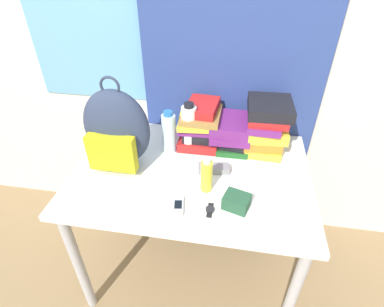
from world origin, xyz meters
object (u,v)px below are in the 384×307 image
Objects in this scene: book_stack_left at (201,125)px; water_bottle at (169,133)px; cell_phone at (178,206)px; wristwatch at (210,210)px; sports_bottle at (189,128)px; book_stack_center at (231,132)px; sunscreen_bottle at (207,175)px; camera_pouch at (237,202)px; backpack at (116,130)px; book_stack_right at (265,126)px; sunglasses_case at (214,169)px.

book_stack_left is 0.19m from water_bottle.
cell_phone is 0.14m from wristwatch.
water_bottle is 0.86× the size of sports_bottle.
water_bottle reaches higher than book_stack_center.
cell_phone is (0.03, -0.44, -0.12)m from sports_bottle.
sunscreen_bottle is 0.17m from camera_pouch.
book_stack_left and water_bottle have the same top height.
book_stack_left is 0.10m from sports_bottle.
book_stack_center is at bearing 25.27° from backpack.
camera_pouch is (0.59, -0.22, -0.16)m from backpack.
wristwatch is at bearing 1.45° from cell_phone.
book_stack_right is 3.49× the size of wristwatch.
book_stack_center is at bearing 18.84° from water_bottle.
book_stack_left reaches higher than sunglasses_case.
backpack is 0.60m from book_stack_center.
sunglasses_case is (-0.06, -0.25, -0.07)m from book_stack_center.
backpack is 3.63× the size of camera_pouch.
backpack is 1.66× the size of book_stack_center.
cell_phone is (-0.19, -0.51, -0.08)m from book_stack_center.
cell_phone is (-0.36, -0.52, -0.13)m from book_stack_right.
sunscreen_bottle is 0.15m from wristwatch.
book_stack_left reaches higher than camera_pouch.
backpack is at bearing 143.30° from cell_phone.
backpack reaches higher than sunscreen_bottle.
sports_bottle is 0.26m from sunglasses_case.
cell_phone is at bearing -124.74° from book_stack_right.
sports_bottle is at bearing 29.30° from backpack.
book_stack_right is 0.50m from water_bottle.
book_stack_center is 0.23m from sports_bottle.
wristwatch is at bearing -113.43° from book_stack_right.
backpack reaches higher than camera_pouch.
book_stack_left is at bearing 34.80° from backpack.
book_stack_right is at bearing 19.93° from backpack.
backpack is 0.47m from cell_phone.
book_stack_left is at bearing 111.52° from sunglasses_case.
sunglasses_case is at bearing 65.12° from cell_phone.
camera_pouch is 0.12m from wristwatch.
camera_pouch is (0.14, -0.09, -0.05)m from sunscreen_bottle.
sunglasses_case is at bearing -29.03° from water_bottle.
book_stack_center reaches higher than wristwatch.
sports_bottle is 2.17× the size of camera_pouch.
cell_phone is at bearing -114.88° from sunglasses_case.
water_bottle is 0.44m from cell_phone.
backpack is at bearing -154.73° from book_stack_center.
cell_phone is at bearing -110.05° from book_stack_center.
water_bottle reaches higher than cell_phone.
cell_phone is 0.25m from camera_pouch.
backpack reaches higher than book_stack_right.
sunglasses_case is at bearing -68.48° from book_stack_left.
sports_bottle is 0.48m from wristwatch.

